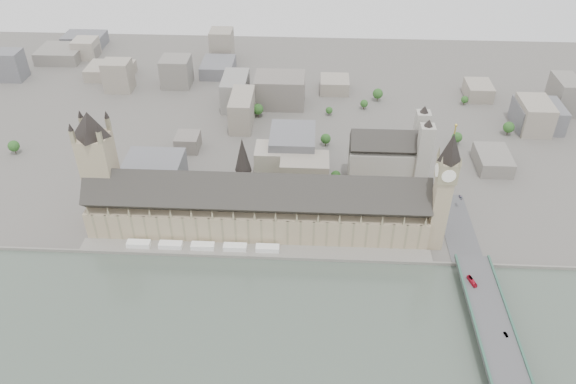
{
  "coord_description": "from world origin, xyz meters",
  "views": [
    {
      "loc": [
        42.23,
        -328.03,
        290.96
      ],
      "look_at": [
        23.81,
        31.03,
        30.19
      ],
      "focal_mm": 35.0,
      "sensor_mm": 36.0,
      "label": 1
    }
  ],
  "objects_px": {
    "westminster_abbey": "(390,157)",
    "car_silver": "(506,334)",
    "palace_of_westminster": "(257,207)",
    "victoria_tower": "(99,164)",
    "red_bus_north": "(472,281)",
    "car_approach": "(461,197)",
    "westminster_bridge": "(495,339)",
    "elizabeth_tower": "(444,184)"
  },
  "relations": [
    {
      "from": "palace_of_westminster",
      "to": "elizabeth_tower",
      "type": "xyz_separation_m",
      "value": [
        138.0,
        -11.7,
        35.38
      ]
    },
    {
      "from": "car_approach",
      "to": "car_silver",
      "type": "bearing_deg",
      "value": -97.39
    },
    {
      "from": "red_bus_north",
      "to": "car_approach",
      "type": "height_order",
      "value": "red_bus_north"
    },
    {
      "from": "westminster_abbey",
      "to": "car_silver",
      "type": "distance_m",
      "value": 192.21
    },
    {
      "from": "westminster_bridge",
      "to": "westminster_abbey",
      "type": "bearing_deg",
      "value": 105.64
    },
    {
      "from": "palace_of_westminster",
      "to": "westminster_bridge",
      "type": "bearing_deg",
      "value": -33.49
    },
    {
      "from": "westminster_bridge",
      "to": "red_bus_north",
      "type": "relative_size",
      "value": 30.66
    },
    {
      "from": "palace_of_westminster",
      "to": "victoria_tower",
      "type": "relative_size",
      "value": 2.65
    },
    {
      "from": "elizabeth_tower",
      "to": "red_bus_north",
      "type": "relative_size",
      "value": 10.14
    },
    {
      "from": "palace_of_westminster",
      "to": "westminster_bridge",
      "type": "xyz_separation_m",
      "value": [
        162.0,
        -107.2,
        -17.58
      ]
    },
    {
      "from": "westminster_bridge",
      "to": "red_bus_north",
      "type": "xyz_separation_m",
      "value": [
        -6.19,
        44.85,
        6.6
      ]
    },
    {
      "from": "red_bus_north",
      "to": "car_approach",
      "type": "relative_size",
      "value": 2.02
    },
    {
      "from": "elizabeth_tower",
      "to": "victoria_tower",
      "type": "bearing_deg",
      "value": 176.04
    },
    {
      "from": "red_bus_north",
      "to": "car_approach",
      "type": "bearing_deg",
      "value": 66.41
    },
    {
      "from": "victoria_tower",
      "to": "westminster_bridge",
      "type": "height_order",
      "value": "victoria_tower"
    },
    {
      "from": "victoria_tower",
      "to": "red_bus_north",
      "type": "xyz_separation_m",
      "value": [
        277.81,
        -68.65,
        -43.48
      ]
    },
    {
      "from": "westminster_bridge",
      "to": "car_silver",
      "type": "distance_m",
      "value": 8.02
    },
    {
      "from": "elizabeth_tower",
      "to": "westminster_abbey",
      "type": "bearing_deg",
      "value": 107.29
    },
    {
      "from": "westminster_abbey",
      "to": "car_silver",
      "type": "xyz_separation_m",
      "value": [
        56.6,
        -183.14,
        -14.17
      ]
    },
    {
      "from": "car_silver",
      "to": "palace_of_westminster",
      "type": "bearing_deg",
      "value": 132.31
    },
    {
      "from": "palace_of_westminster",
      "to": "westminster_abbey",
      "type": "bearing_deg",
      "value": 34.17
    },
    {
      "from": "victoria_tower",
      "to": "car_approach",
      "type": "xyz_separation_m",
      "value": [
        289.67,
        31.21,
        -44.19
      ]
    },
    {
      "from": "red_bus_north",
      "to": "westminster_bridge",
      "type": "bearing_deg",
      "value": -98.95
    },
    {
      "from": "elizabeth_tower",
      "to": "car_approach",
      "type": "height_order",
      "value": "elizabeth_tower"
    },
    {
      "from": "westminster_abbey",
      "to": "victoria_tower",
      "type": "bearing_deg",
      "value": -163.5
    },
    {
      "from": "elizabeth_tower",
      "to": "westminster_bridge",
      "type": "height_order",
      "value": "elizabeth_tower"
    },
    {
      "from": "westminster_bridge",
      "to": "car_approach",
      "type": "bearing_deg",
      "value": 87.76
    },
    {
      "from": "westminster_bridge",
      "to": "red_bus_north",
      "type": "height_order",
      "value": "red_bus_north"
    },
    {
      "from": "palace_of_westminster",
      "to": "westminster_abbey",
      "type": "relative_size",
      "value": 3.9
    },
    {
      "from": "palace_of_westminster",
      "to": "car_silver",
      "type": "relative_size",
      "value": 65.97
    },
    {
      "from": "red_bus_north",
      "to": "car_silver",
      "type": "height_order",
      "value": "red_bus_north"
    },
    {
      "from": "elizabeth_tower",
      "to": "car_silver",
      "type": "distance_m",
      "value": 111.08
    },
    {
      "from": "westminster_abbey",
      "to": "car_silver",
      "type": "height_order",
      "value": "westminster_abbey"
    },
    {
      "from": "westminster_bridge",
      "to": "car_silver",
      "type": "height_order",
      "value": "car_silver"
    },
    {
      "from": "victoria_tower",
      "to": "red_bus_north",
      "type": "relative_size",
      "value": 9.43
    },
    {
      "from": "elizabeth_tower",
      "to": "car_approach",
      "type": "relative_size",
      "value": 20.46
    },
    {
      "from": "car_approach",
      "to": "red_bus_north",
      "type": "bearing_deg",
      "value": -104.1
    },
    {
      "from": "victoria_tower",
      "to": "westminster_abbey",
      "type": "xyz_separation_m",
      "value": [
        232.92,
        69.0,
        -30.12
      ]
    },
    {
      "from": "victoria_tower",
      "to": "car_silver",
      "type": "distance_m",
      "value": 314.34
    },
    {
      "from": "victoria_tower",
      "to": "red_bus_north",
      "type": "height_order",
      "value": "victoria_tower"
    },
    {
      "from": "elizabeth_tower",
      "to": "victoria_tower",
      "type": "xyz_separation_m",
      "value": [
        -260.0,
        18.0,
        -2.88
      ]
    },
    {
      "from": "red_bus_north",
      "to": "westminster_abbey",
      "type": "bearing_deg",
      "value": 91.24
    }
  ]
}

